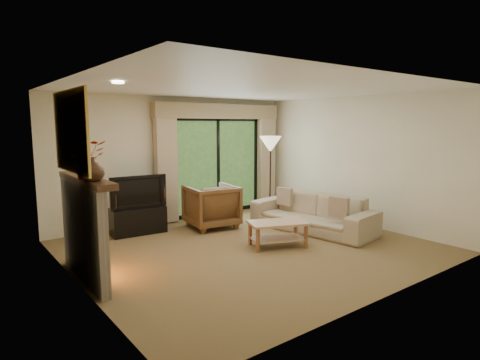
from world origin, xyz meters
TOP-DOWN VIEW (x-y plane):
  - floor at (0.00, 0.00)m, footprint 5.50×5.50m
  - ceiling at (0.00, 0.00)m, footprint 5.50×5.50m
  - wall_back at (0.00, 2.50)m, footprint 5.00×0.00m
  - wall_front at (0.00, -2.50)m, footprint 5.00×0.00m
  - wall_left at (-2.75, 0.00)m, footprint 0.00×5.00m
  - wall_right at (2.75, 0.00)m, footprint 0.00×5.00m
  - fireplace at (-2.63, 0.20)m, footprint 0.24×1.70m
  - mirror at (-2.71, 0.20)m, footprint 0.07×1.45m
  - sliding_door at (1.00, 2.45)m, footprint 2.26×0.10m
  - curtain_left at (-0.35, 2.34)m, footprint 0.45×0.18m
  - curtain_right at (2.35, 2.34)m, footprint 0.45×0.18m
  - cornice at (1.00, 2.36)m, footprint 3.20×0.24m
  - media_console at (-1.16, 1.95)m, footprint 1.03×0.53m
  - tv at (-1.16, 1.95)m, footprint 1.06×0.22m
  - armchair at (0.20, 1.50)m, footprint 1.03×1.06m
  - sofa at (1.61, 0.11)m, footprint 1.30×2.52m
  - pillow_near at (1.53, -0.58)m, footprint 0.15×0.38m
  - pillow_far at (1.53, 0.80)m, footprint 0.15×0.36m
  - coffee_table at (0.37, -0.25)m, footprint 1.07×0.84m
  - floor_lamp at (1.71, 1.46)m, footprint 0.57×0.57m
  - vase at (-2.61, -0.26)m, footprint 0.29×0.29m
  - branches at (-2.61, -0.05)m, footprint 0.52×0.49m

SIDE VIEW (x-z plane):
  - floor at x=0.00m, z-range 0.00..0.00m
  - coffee_table at x=0.37m, z-range 0.00..0.43m
  - media_console at x=-1.16m, z-range 0.00..0.50m
  - sofa at x=1.61m, z-range 0.00..0.70m
  - armchair at x=0.20m, z-range 0.00..0.86m
  - pillow_far at x=1.53m, z-range 0.40..0.75m
  - pillow_near at x=1.53m, z-range 0.40..0.76m
  - fireplace at x=-2.63m, z-range 0.00..1.37m
  - tv at x=-1.16m, z-range 0.50..1.11m
  - floor_lamp at x=1.71m, z-range 0.00..1.78m
  - sliding_door at x=1.00m, z-range 0.02..2.18m
  - curtain_left at x=-0.35m, z-range 0.02..2.38m
  - curtain_right at x=2.35m, z-range 0.02..2.38m
  - wall_back at x=0.00m, z-range -1.20..3.80m
  - wall_front at x=0.00m, z-range -1.20..3.80m
  - wall_left at x=-2.75m, z-range -1.20..3.80m
  - wall_right at x=2.75m, z-range -1.20..3.80m
  - vase at x=-2.61m, z-range 1.37..1.65m
  - branches at x=-2.61m, z-range 1.37..1.84m
  - mirror at x=-2.71m, z-range 1.44..2.46m
  - cornice at x=1.00m, z-range 2.16..2.48m
  - ceiling at x=0.00m, z-range 2.60..2.60m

